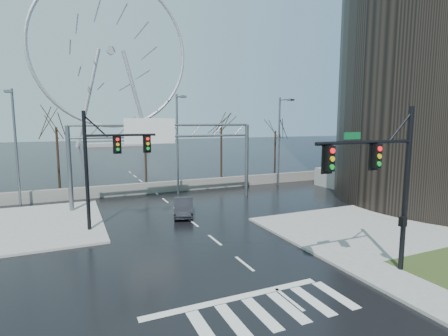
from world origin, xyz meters
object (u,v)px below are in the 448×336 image
sign_gantry (163,146)px  ferris_wheel (111,57)px  car (184,207)px  signal_mast_far (104,159)px  signal_mast_near (387,175)px

sign_gantry → ferris_wheel: bearing=86.2°
sign_gantry → car: size_ratio=4.00×
ferris_wheel → car: size_ratio=12.45×
signal_mast_far → ferris_wheel: ferris_wheel is taller
signal_mast_far → car: size_ratio=1.96×
signal_mast_far → ferris_wheel: bearing=82.8°
sign_gantry → car: sign_gantry is taller
signal_mast_near → signal_mast_far: same height
signal_mast_far → ferris_wheel: (10.87, 86.04, 21.30)m
signal_mast_far → sign_gantry: (5.49, 6.00, 0.35)m
signal_mast_near → ferris_wheel: bearing=90.1°
signal_mast_far → sign_gantry: size_ratio=0.49×
sign_gantry → signal_mast_far: bearing=-132.5°
signal_mast_near → ferris_wheel: 101.29m
signal_mast_near → sign_gantry: size_ratio=0.49×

